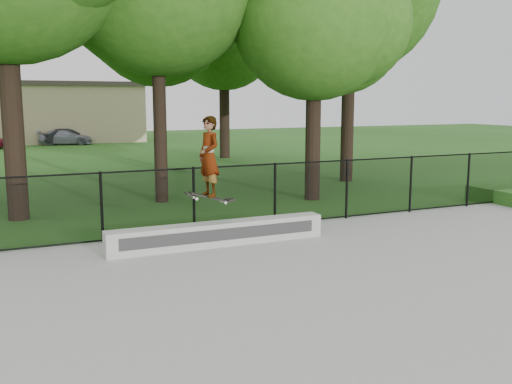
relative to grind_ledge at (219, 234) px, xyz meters
The scene contains 8 objects.
ground 5.07m from the grind_ledge, 68.27° to the right, with size 100.00×100.00×0.00m, color #255217.
concrete_slab 5.07m from the grind_ledge, 68.27° to the right, with size 14.00×12.00×0.06m, color #999A95.
grind_ledge is the anchor object (origin of this frame).
car_b 30.55m from the grind_ledge, 89.46° to the left, with size 1.15×2.99×1.09m, color black.
car_c 30.06m from the grind_ledge, 89.59° to the left, with size 1.43×3.23×1.02m, color gray.
skater_airborne 1.59m from the grind_ledge, 154.00° to the right, with size 0.82×0.64×1.78m.
chainlink_fence 2.28m from the grind_ledge, 32.65° to the left, with size 16.06×0.06×1.50m.
distant_building 33.35m from the grind_ledge, 90.22° to the left, with size 12.40×6.40×4.30m.
Camera 1 is at (-5.87, -5.97, 3.00)m, focal length 40.00 mm.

